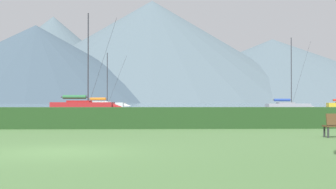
% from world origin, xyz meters
% --- Properties ---
extents(ground_plane, '(1000.00, 1000.00, 0.00)m').
position_xyz_m(ground_plane, '(0.00, 0.00, 0.00)').
color(ground_plane, '#517A42').
extents(harbor_water, '(320.00, 246.00, 0.00)m').
position_xyz_m(harbor_water, '(0.00, 137.00, 0.00)').
color(harbor_water, slate).
rests_on(harbor_water, ground_plane).
extents(hedge_line, '(80.00, 1.20, 1.11)m').
position_xyz_m(hedge_line, '(0.00, 11.00, 0.55)').
color(hedge_line, '#284C23').
rests_on(hedge_line, ground_plane).
extents(sailboat_slip_1, '(9.19, 3.33, 12.68)m').
position_xyz_m(sailboat_slip_1, '(-6.21, 46.19, 0.77)').
color(sailboat_slip_1, red).
rests_on(sailboat_slip_1, harbor_water).
extents(sailboat_slip_2, '(8.36, 3.66, 9.35)m').
position_xyz_m(sailboat_slip_2, '(-5.42, 63.43, 0.67)').
color(sailboat_slip_2, white).
rests_on(sailboat_slip_2, harbor_water).
extents(sailboat_slip_5, '(7.36, 2.38, 10.85)m').
position_xyz_m(sailboat_slip_5, '(22.87, 55.02, 0.63)').
color(sailboat_slip_5, '#9E9EA3').
rests_on(sailboat_slip_5, harbor_water).
extents(distant_hill_west_ridge, '(272.80, 272.80, 83.98)m').
position_xyz_m(distant_hill_west_ridge, '(1.53, 367.40, 41.99)').
color(distant_hill_west_ridge, slate).
rests_on(distant_hill_west_ridge, ground_plane).
extents(distant_hill_central_peak, '(268.70, 268.70, 54.07)m').
position_xyz_m(distant_hill_central_peak, '(104.70, 379.12, 27.04)').
color(distant_hill_central_peak, slate).
rests_on(distant_hill_central_peak, ground_plane).
extents(distant_hill_east_ridge, '(184.40, 184.40, 77.60)m').
position_xyz_m(distant_hill_east_ridge, '(-88.17, 407.01, 38.80)').
color(distant_hill_east_ridge, slate).
rests_on(distant_hill_east_ridge, ground_plane).
extents(distant_hill_far_shoulder, '(183.84, 183.84, 50.69)m').
position_xyz_m(distant_hill_far_shoulder, '(-74.28, 290.07, 25.34)').
color(distant_hill_far_shoulder, '#425666').
rests_on(distant_hill_far_shoulder, ground_plane).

